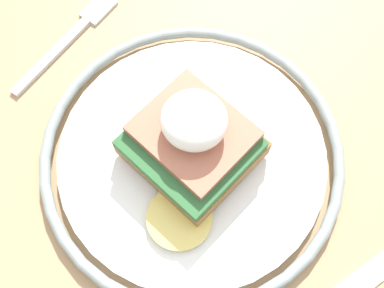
{
  "coord_description": "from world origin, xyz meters",
  "views": [
    {
      "loc": [
        0.07,
        -0.1,
        1.15
      ],
      "look_at": [
        -0.03,
        0.02,
        0.78
      ],
      "focal_mm": 45.0,
      "sensor_mm": 36.0,
      "label": 1
    }
  ],
  "objects": [
    {
      "name": "fork",
      "position": [
        -0.21,
        0.02,
        0.75
      ],
      "size": [
        0.03,
        0.14,
        0.0
      ],
      "color": "silver",
      "rests_on": "dining_table"
    },
    {
      "name": "sandwich",
      "position": [
        -0.03,
        0.02,
        0.79
      ],
      "size": [
        0.11,
        0.12,
        0.07
      ],
      "color": "olive",
      "rests_on": "plate"
    },
    {
      "name": "ground_plane",
      "position": [
        0.0,
        0.0,
        0.0
      ],
      "size": [
        6.0,
        6.0,
        0.0
      ],
      "primitive_type": "plane",
      "color": "gray"
    },
    {
      "name": "dining_table",
      "position": [
        0.0,
        0.0,
        0.6
      ],
      "size": [
        0.83,
        0.7,
        0.75
      ],
      "color": "tan",
      "rests_on": "ground_plane"
    },
    {
      "name": "plate",
      "position": [
        -0.03,
        0.02,
        0.75
      ],
      "size": [
        0.27,
        0.27,
        0.02
      ],
      "color": "white",
      "rests_on": "dining_table"
    }
  ]
}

